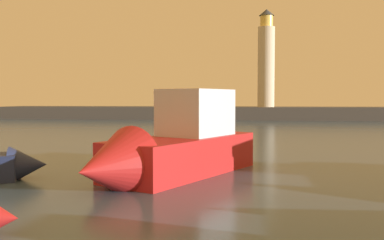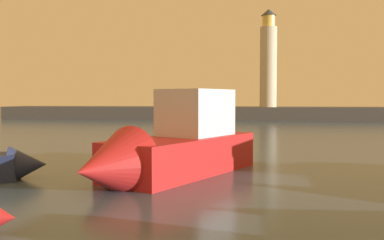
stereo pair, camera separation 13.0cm
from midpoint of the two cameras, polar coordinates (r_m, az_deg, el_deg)
ground_plane at (r=31.70m, az=0.89°, el=-2.47°), size 220.00×220.00×0.00m
breakwater at (r=61.19m, az=3.93°, el=0.90°), size 62.51×6.73×1.73m
lighthouse at (r=61.32m, az=9.53°, el=7.56°), size 2.28×2.28×13.26m
motorboat_3 at (r=16.30m, az=-3.30°, el=-3.68°), size 6.18×9.03×3.74m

